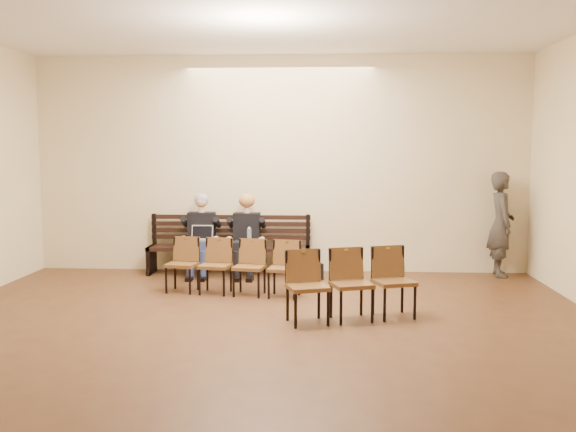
# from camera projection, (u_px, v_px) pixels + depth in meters

# --- Properties ---
(ground) EXTENTS (10.00, 10.00, 0.00)m
(ground) POSITION_uv_depth(u_px,v_px,m) (241.00, 378.00, 5.63)
(ground) COLOR brown
(ground) RESTS_ON ground
(room_walls) EXTENTS (8.02, 10.01, 3.51)m
(room_walls) POSITION_uv_depth(u_px,v_px,m) (250.00, 93.00, 6.15)
(room_walls) COLOR beige
(room_walls) RESTS_ON ground
(bench) EXTENTS (2.60, 0.90, 0.45)m
(bench) POSITION_uv_depth(u_px,v_px,m) (229.00, 260.00, 10.27)
(bench) COLOR black
(bench) RESTS_ON ground
(seated_man) EXTENTS (0.52, 0.72, 1.25)m
(seated_man) POSITION_uv_depth(u_px,v_px,m) (201.00, 236.00, 10.13)
(seated_man) COLOR black
(seated_man) RESTS_ON ground
(seated_woman) EXTENTS (0.51, 0.71, 1.20)m
(seated_woman) POSITION_uv_depth(u_px,v_px,m) (246.00, 238.00, 10.09)
(seated_woman) COLOR black
(seated_woman) RESTS_ON ground
(laptop) EXTENTS (0.39, 0.33, 0.25)m
(laptop) POSITION_uv_depth(u_px,v_px,m) (201.00, 242.00, 9.93)
(laptop) COLOR silver
(laptop) RESTS_ON bench
(water_bottle) EXTENTS (0.07, 0.07, 0.23)m
(water_bottle) POSITION_uv_depth(u_px,v_px,m) (249.00, 242.00, 9.89)
(water_bottle) COLOR silver
(water_bottle) RESTS_ON bench
(bag) EXTENTS (0.40, 0.35, 0.25)m
(bag) POSITION_uv_depth(u_px,v_px,m) (311.00, 271.00, 9.87)
(bag) COLOR black
(bag) RESTS_ON ground
(passerby) EXTENTS (0.48, 0.71, 1.90)m
(passerby) POSITION_uv_depth(u_px,v_px,m) (501.00, 216.00, 10.05)
(passerby) COLOR #38332E
(passerby) RESTS_ON ground
(chair_row_front) EXTENTS (1.59, 0.91, 0.85)m
(chair_row_front) POSITION_uv_depth(u_px,v_px,m) (352.00, 285.00, 7.49)
(chair_row_front) COLOR brown
(chair_row_front) RESTS_ON ground
(chair_row_back) EXTENTS (1.92, 0.73, 0.77)m
(chair_row_back) POSITION_uv_depth(u_px,v_px,m) (232.00, 267.00, 8.83)
(chair_row_back) COLOR brown
(chair_row_back) RESTS_ON ground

